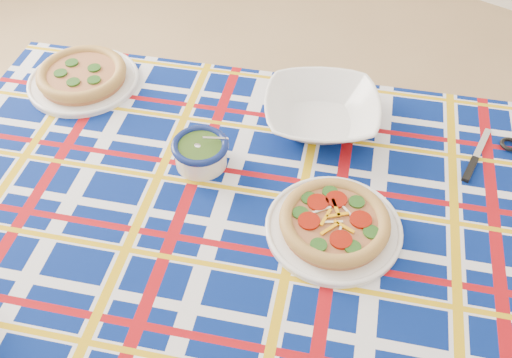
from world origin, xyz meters
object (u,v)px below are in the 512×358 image
Objects in this scene: pesto_bowl at (200,151)px; serving_bowl at (321,112)px; main_focaccia_plate at (335,222)px; dining_table at (260,232)px.

serving_bowl is at bearing 62.50° from pesto_bowl.
pesto_bowl reaches higher than serving_bowl.
pesto_bowl is (-0.33, -0.01, 0.01)m from main_focaccia_plate.
serving_bowl reaches higher than dining_table.
dining_table is 0.18m from main_focaccia_plate.
main_focaccia_plate is at bearing -53.53° from serving_bowl.
main_focaccia_plate is 2.24× the size of pesto_bowl.
pesto_bowl is 0.30m from serving_bowl.
serving_bowl is (-0.04, 0.30, 0.10)m from dining_table.
serving_bowl is (0.14, 0.27, -0.00)m from pesto_bowl.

